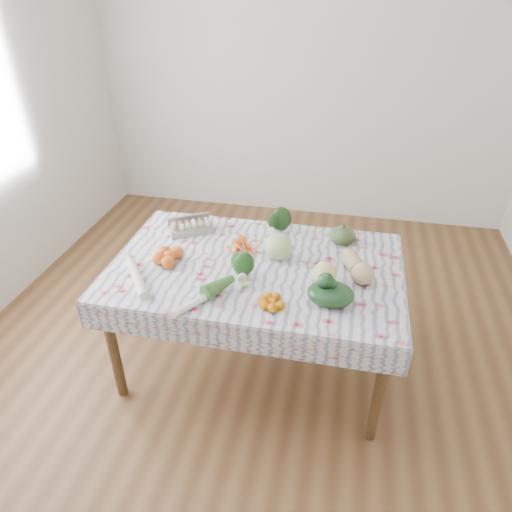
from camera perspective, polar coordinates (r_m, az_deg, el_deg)
ground at (r=3.11m, az=0.00°, el=-12.85°), size 4.50×4.50×0.00m
wall_back at (r=4.49m, az=6.44°, el=21.85°), size 4.00×0.04×2.80m
dining_table at (r=2.67m, az=0.00°, el=-2.56°), size 1.60×1.00×0.75m
tablecloth at (r=2.63m, az=0.00°, el=-1.18°), size 1.66×1.06×0.01m
egg_carton at (r=2.95m, az=-8.11°, el=3.49°), size 0.29×0.23×0.07m
carrot_bunch at (r=2.71m, az=-1.78°, el=0.51°), size 0.25×0.24×0.04m
kale_bunch at (r=2.89m, az=2.50°, el=3.99°), size 0.20×0.19×0.14m
kabocha_squash at (r=2.85m, az=10.78°, el=2.55°), size 0.20×0.20×0.11m
cabbage at (r=2.64m, az=2.81°, el=1.18°), size 0.18×0.18×0.16m
butternut_squash at (r=2.56m, az=12.56°, el=-1.16°), size 0.22×0.30×0.13m
orange_cluster at (r=2.67m, az=-10.76°, el=-0.06°), size 0.27×0.27×0.08m
broccoli at (r=2.48m, az=-2.16°, el=-1.93°), size 0.19×0.19×0.10m
mandarin_cluster at (r=2.31m, az=2.03°, el=-5.67°), size 0.22×0.22×0.05m
grapefruit at (r=2.47m, az=8.54°, el=-2.14°), size 0.13×0.13×0.13m
spinach_bag at (r=2.34m, az=9.31°, el=-4.69°), size 0.27×0.23×0.11m
daikon at (r=2.55m, az=-14.65°, el=-2.70°), size 0.26×0.32×0.05m
leek at (r=2.35m, az=-6.59°, el=-5.20°), size 0.24×0.34×0.04m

